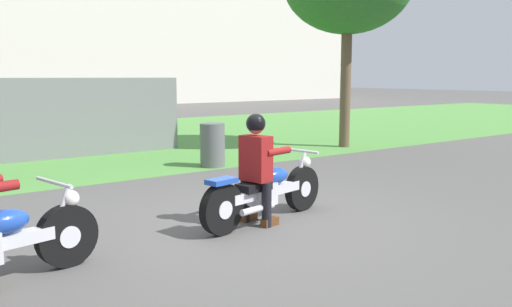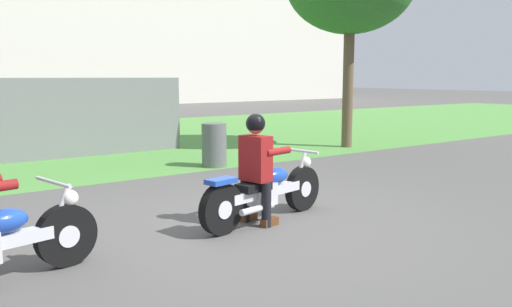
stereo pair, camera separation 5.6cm
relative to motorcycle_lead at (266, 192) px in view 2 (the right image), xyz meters
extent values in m
plane|color=#565451|center=(-0.18, -0.05, -0.38)|extent=(120.00, 120.00, 0.00)
cube|color=#549342|center=(-0.18, 9.53, -0.37)|extent=(60.00, 12.00, 0.01)
cylinder|color=black|center=(0.74, 0.15, -0.08)|extent=(0.62, 0.24, 0.61)
cylinder|color=silver|center=(0.74, 0.15, -0.08)|extent=(0.24, 0.18, 0.21)
cylinder|color=black|center=(-0.76, -0.15, -0.08)|extent=(0.62, 0.24, 0.61)
cylinder|color=silver|center=(-0.76, -0.15, -0.08)|extent=(0.24, 0.18, 0.21)
cube|color=silver|center=(-0.01, 0.00, 0.00)|extent=(1.23, 0.38, 0.12)
cube|color=silver|center=(-0.06, -0.01, -0.02)|extent=(0.36, 0.30, 0.28)
ellipsoid|color=#1E47B2|center=(0.17, 0.04, 0.18)|extent=(0.48, 0.32, 0.22)
cube|color=black|center=(-0.22, -0.04, 0.10)|extent=(0.48, 0.32, 0.10)
cube|color=#1E47B2|center=(-0.76, -0.15, 0.26)|extent=(0.39, 0.27, 0.06)
cylinder|color=silver|center=(0.69, 0.14, 0.17)|extent=(0.26, 0.10, 0.53)
cylinder|color=silver|center=(0.65, 0.13, 0.46)|extent=(0.17, 0.65, 0.04)
sphere|color=white|center=(0.80, 0.17, 0.28)|extent=(0.16, 0.16, 0.16)
cylinder|color=silver|center=(-0.27, -0.20, -0.14)|extent=(0.55, 0.19, 0.08)
cylinder|color=black|center=(-0.22, 0.14, -0.10)|extent=(0.12, 0.12, 0.55)
cube|color=#593319|center=(-0.16, 0.15, -0.33)|extent=(0.26, 0.15, 0.10)
cylinder|color=black|center=(-0.15, -0.21, -0.10)|extent=(0.12, 0.12, 0.55)
cube|color=#593319|center=(-0.09, -0.20, -0.33)|extent=(0.26, 0.15, 0.10)
cube|color=maroon|center=(-0.18, -0.03, 0.45)|extent=(0.29, 0.42, 0.56)
cylinder|color=maroon|center=(0.00, 0.18, 0.53)|extent=(0.43, 0.17, 0.09)
cylinder|color=maroon|center=(0.07, -0.16, 0.53)|extent=(0.43, 0.17, 0.09)
sphere|color=#996B4C|center=(-0.18, -0.03, 0.85)|extent=(0.20, 0.20, 0.20)
sphere|color=black|center=(-0.18, -0.03, 0.88)|extent=(0.24, 0.24, 0.24)
cylinder|color=black|center=(-2.52, -0.13, -0.07)|extent=(0.62, 0.24, 0.61)
cylinder|color=silver|center=(-2.52, -0.13, -0.07)|extent=(0.24, 0.18, 0.21)
ellipsoid|color=#1E47B2|center=(-3.08, -0.25, 0.19)|extent=(0.48, 0.32, 0.22)
cylinder|color=silver|center=(-2.57, -0.14, 0.18)|extent=(0.26, 0.10, 0.53)
cylinder|color=silver|center=(-2.62, -0.15, 0.47)|extent=(0.17, 0.65, 0.04)
sphere|color=white|center=(-2.46, -0.12, 0.29)|extent=(0.16, 0.16, 0.16)
cylinder|color=brown|center=(5.98, 4.45, 1.15)|extent=(0.27, 0.27, 3.06)
cylinder|color=#595E5B|center=(1.60, 3.89, 0.07)|extent=(0.50, 0.50, 0.89)
cube|color=slate|center=(-1.20, 6.78, 0.52)|extent=(7.00, 0.06, 1.80)
camera|label=1|loc=(-3.92, -5.14, 1.45)|focal=36.65mm
camera|label=2|loc=(-3.88, -5.17, 1.45)|focal=36.65mm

